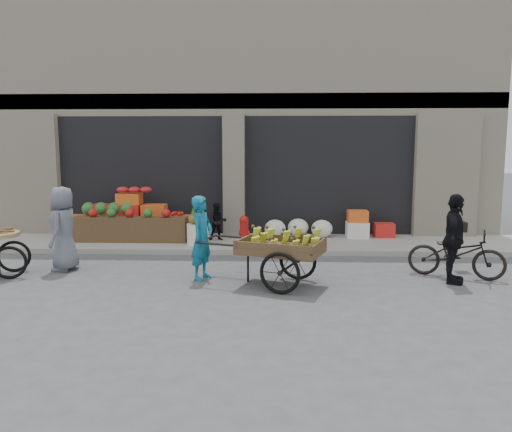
{
  "coord_description": "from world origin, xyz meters",
  "views": [
    {
      "loc": [
        1.07,
        -7.96,
        2.41
      ],
      "look_at": [
        0.7,
        1.53,
        1.1
      ],
      "focal_mm": 35.0,
      "sensor_mm": 36.0,
      "label": 1
    }
  ],
  "objects_px": {
    "fire_hydrant": "(244,229)",
    "seated_person": "(218,222)",
    "banana_cart": "(278,245)",
    "bicycle": "(456,254)",
    "orange_bucket": "(265,240)",
    "vendor_woman": "(202,238)",
    "pineapple_bin": "(198,234)",
    "cyclist": "(454,239)",
    "vendor_grey": "(64,229)"
  },
  "relations": [
    {
      "from": "fire_hydrant",
      "to": "cyclist",
      "type": "relative_size",
      "value": 0.44
    },
    {
      "from": "banana_cart",
      "to": "orange_bucket",
      "type": "bearing_deg",
      "value": 114.97
    },
    {
      "from": "orange_bucket",
      "to": "vendor_woman",
      "type": "bearing_deg",
      "value": -113.7
    },
    {
      "from": "bicycle",
      "to": "orange_bucket",
      "type": "bearing_deg",
      "value": 79.15
    },
    {
      "from": "fire_hydrant",
      "to": "banana_cart",
      "type": "bearing_deg",
      "value": -75.37
    },
    {
      "from": "pineapple_bin",
      "to": "vendor_grey",
      "type": "relative_size",
      "value": 0.31
    },
    {
      "from": "vendor_grey",
      "to": "pineapple_bin",
      "type": "bearing_deg",
      "value": 132.11
    },
    {
      "from": "pineapple_bin",
      "to": "fire_hydrant",
      "type": "relative_size",
      "value": 0.73
    },
    {
      "from": "orange_bucket",
      "to": "pineapple_bin",
      "type": "bearing_deg",
      "value": 176.42
    },
    {
      "from": "orange_bucket",
      "to": "bicycle",
      "type": "relative_size",
      "value": 0.19
    },
    {
      "from": "vendor_woman",
      "to": "seated_person",
      "type": "bearing_deg",
      "value": 20.75
    },
    {
      "from": "fire_hydrant",
      "to": "seated_person",
      "type": "distance_m",
      "value": 0.96
    },
    {
      "from": "pineapple_bin",
      "to": "fire_hydrant",
      "type": "xyz_separation_m",
      "value": [
        1.1,
        -0.05,
        0.13
      ]
    },
    {
      "from": "vendor_grey",
      "to": "bicycle",
      "type": "height_order",
      "value": "vendor_grey"
    },
    {
      "from": "seated_person",
      "to": "bicycle",
      "type": "distance_m",
      "value": 5.63
    },
    {
      "from": "orange_bucket",
      "to": "cyclist",
      "type": "relative_size",
      "value": 0.2
    },
    {
      "from": "fire_hydrant",
      "to": "seated_person",
      "type": "height_order",
      "value": "seated_person"
    },
    {
      "from": "fire_hydrant",
      "to": "vendor_grey",
      "type": "distance_m",
      "value": 3.99
    },
    {
      "from": "fire_hydrant",
      "to": "vendor_grey",
      "type": "xyz_separation_m",
      "value": [
        -3.42,
        -2.02,
        0.33
      ]
    },
    {
      "from": "banana_cart",
      "to": "vendor_grey",
      "type": "bearing_deg",
      "value": -173.13
    },
    {
      "from": "banana_cart",
      "to": "seated_person",
      "type": "bearing_deg",
      "value": 131.76
    },
    {
      "from": "seated_person",
      "to": "bicycle",
      "type": "xyz_separation_m",
      "value": [
        4.79,
        -2.95,
        -0.13
      ]
    },
    {
      "from": "orange_bucket",
      "to": "vendor_grey",
      "type": "relative_size",
      "value": 0.19
    },
    {
      "from": "orange_bucket",
      "to": "vendor_grey",
      "type": "xyz_separation_m",
      "value": [
        -3.92,
        -1.97,
        0.56
      ]
    },
    {
      "from": "fire_hydrant",
      "to": "bicycle",
      "type": "height_order",
      "value": "bicycle"
    },
    {
      "from": "fire_hydrant",
      "to": "cyclist",
      "type": "height_order",
      "value": "cyclist"
    },
    {
      "from": "orange_bucket",
      "to": "vendor_grey",
      "type": "distance_m",
      "value": 4.43
    },
    {
      "from": "pineapple_bin",
      "to": "vendor_woman",
      "type": "bearing_deg",
      "value": -79.55
    },
    {
      "from": "bicycle",
      "to": "vendor_woman",
      "type": "bearing_deg",
      "value": 114.7
    },
    {
      "from": "orange_bucket",
      "to": "seated_person",
      "type": "bearing_deg",
      "value": 149.74
    },
    {
      "from": "bicycle",
      "to": "banana_cart",
      "type": "bearing_deg",
      "value": 122.62
    },
    {
      "from": "pineapple_bin",
      "to": "banana_cart",
      "type": "bearing_deg",
      "value": -58.16
    },
    {
      "from": "pineapple_bin",
      "to": "fire_hydrant",
      "type": "bearing_deg",
      "value": -2.6
    },
    {
      "from": "orange_bucket",
      "to": "banana_cart",
      "type": "bearing_deg",
      "value": -84.61
    },
    {
      "from": "fire_hydrant",
      "to": "cyclist",
      "type": "bearing_deg",
      "value": -34.77
    },
    {
      "from": "vendor_woman",
      "to": "bicycle",
      "type": "bearing_deg",
      "value": -67.31
    },
    {
      "from": "cyclist",
      "to": "vendor_grey",
      "type": "bearing_deg",
      "value": 105.93
    },
    {
      "from": "fire_hydrant",
      "to": "banana_cart",
      "type": "relative_size",
      "value": 0.28
    },
    {
      "from": "vendor_woman",
      "to": "pineapple_bin",
      "type": "bearing_deg",
      "value": 29.68
    },
    {
      "from": "pineapple_bin",
      "to": "banana_cart",
      "type": "height_order",
      "value": "banana_cart"
    },
    {
      "from": "banana_cart",
      "to": "vendor_woman",
      "type": "relative_size",
      "value": 1.67
    },
    {
      "from": "bicycle",
      "to": "fire_hydrant",
      "type": "bearing_deg",
      "value": 81.87
    },
    {
      "from": "banana_cart",
      "to": "cyclist",
      "type": "xyz_separation_m",
      "value": [
        3.12,
        0.27,
        0.07
      ]
    },
    {
      "from": "seated_person",
      "to": "cyclist",
      "type": "height_order",
      "value": "cyclist"
    },
    {
      "from": "orange_bucket",
      "to": "vendor_woman",
      "type": "relative_size",
      "value": 0.21
    },
    {
      "from": "pineapple_bin",
      "to": "fire_hydrant",
      "type": "height_order",
      "value": "fire_hydrant"
    },
    {
      "from": "banana_cart",
      "to": "fire_hydrant",
      "type": "bearing_deg",
      "value": 124.22
    },
    {
      "from": "seated_person",
      "to": "banana_cart",
      "type": "height_order",
      "value": "seated_person"
    },
    {
      "from": "fire_hydrant",
      "to": "seated_person",
      "type": "bearing_deg",
      "value": 137.12
    },
    {
      "from": "banana_cart",
      "to": "bicycle",
      "type": "xyz_separation_m",
      "value": [
        3.32,
        0.67,
        -0.28
      ]
    }
  ]
}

